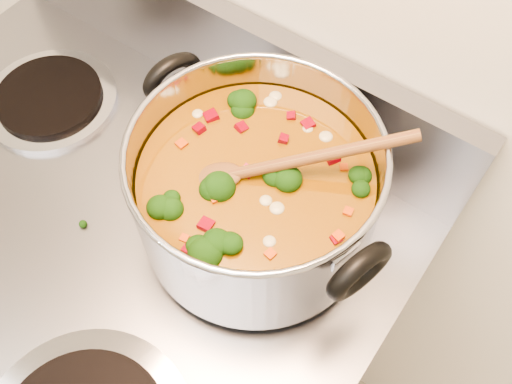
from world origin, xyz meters
TOP-DOWN VIEW (x-y plane):
  - electric_range at (-0.00, 1.16)m, footprint 0.79×0.71m
  - stockpot at (0.19, 1.32)m, footprint 0.35×0.28m
  - wooden_spoon at (0.19, 1.32)m, footprint 0.21×0.18m
  - cooktop_crumbs at (0.23, 1.34)m, footprint 0.23×0.35m

SIDE VIEW (x-z plane):
  - electric_range at x=0.00m, z-range -0.07..1.01m
  - cooktop_crumbs at x=0.23m, z-range 0.92..0.93m
  - stockpot at x=0.19m, z-range 0.92..1.09m
  - wooden_spoon at x=0.19m, z-range 1.02..1.10m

